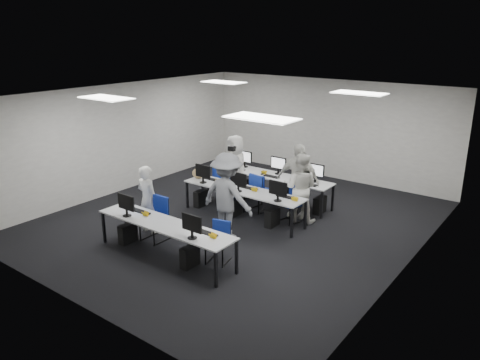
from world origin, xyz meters
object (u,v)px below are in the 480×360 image
Objects in this scene: chair_1 at (218,249)px; chair_5 at (226,189)px; student_0 at (148,200)px; chair_2 at (218,190)px; student_1 at (300,188)px; desk_front at (165,226)px; chair_6 at (261,198)px; student_3 at (298,180)px; chair_7 at (298,206)px; desk_mid at (243,191)px; photographer at (227,196)px; chair_4 at (291,211)px; chair_3 at (254,200)px; chair_0 at (155,227)px; student_2 at (235,168)px.

chair_5 reaches higher than chair_1.
student_0 is at bearing 160.88° from chair_1.
chair_5 is (0.14, 0.16, -0.00)m from chair_2.
chair_2 is at bearing -16.75° from student_1.
chair_2 is at bearing 111.46° from desk_front.
chair_2 is at bearing -165.56° from chair_6.
student_1 is 0.33m from student_3.
chair_7 is 0.62m from student_1.
chair_6 reaches higher than desk_mid.
student_0 is 1.80m from photographer.
chair_4 is at bearing -114.20° from photographer.
chair_3 is 1.02× the size of chair_4.
chair_0 is 0.54× the size of student_2.
student_1 reaches higher than student_0.
chair_2 is 0.21m from chair_5.
chair_0 is (-0.77, 0.45, -0.38)m from desk_front.
student_2 is at bearing 134.99° from desk_mid.
desk_front is at bearing 73.88° from photographer.
chair_5 is 0.51× the size of student_3.
chair_4 is (1.05, 0.50, -0.41)m from desk_mid.
chair_2 reaches higher than chair_3.
student_3 is (-0.05, 0.03, 0.64)m from chair_7.
photographer reaches higher than chair_0.
chair_1 is at bearing -65.51° from desk_mid.
desk_front is 3.19m from chair_3.
chair_0 is at bearing 166.28° from chair_1.
photographer is (-0.66, -1.59, 0.69)m from chair_4.
student_1 is 1.93m from photographer.
student_0 reaches higher than chair_0.
chair_0 is 1.18× the size of chair_1.
student_0 is at bearing -105.24° from chair_6.
student_2 is at bearing -179.24° from chair_4.
chair_2 is 0.52× the size of student_3.
student_2 is at bearing -58.62° from photographer.
desk_mid is at bearing -27.68° from student_2.
chair_1 is 0.52× the size of student_0.
chair_3 is 1.37m from student_1.
desk_mid is 3.76× the size of chair_4.
desk_front is 3.68m from student_2.
student_0 is at bearing -121.25° from desk_mid.
chair_6 is at bearing -114.52° from student_0.
chair_4 is 0.45× the size of photographer.
photographer is (-0.81, -1.75, 0.12)m from student_1.
photographer is (-0.60, -1.99, 0.04)m from student_3.
chair_6 is at bearing 168.74° from chair_7.
chair_5 is (-2.17, 0.28, 0.03)m from chair_4.
chair_3 is 2.81m from student_0.
chair_5 is (-1.07, 0.21, 0.02)m from chair_3.
chair_3 is (-0.06, 0.57, -0.41)m from desk_mid.
student_0 is 2.91m from student_2.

